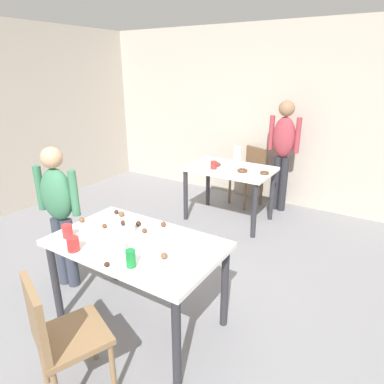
{
  "coord_description": "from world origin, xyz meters",
  "views": [
    {
      "loc": [
        1.45,
        -1.75,
        1.99
      ],
      "look_at": [
        -0.11,
        0.74,
        0.9
      ],
      "focal_mm": 31.44,
      "sensor_mm": 36.0,
      "label": 1
    }
  ],
  "objects_px": {
    "chair_far_table": "(250,172)",
    "person_adult_far": "(283,146)",
    "person_girl_near": "(59,208)",
    "dining_table_near": "(137,252)",
    "pitcher_far": "(237,154)",
    "soda_can": "(131,258)",
    "mixing_bowl": "(112,248)",
    "chair_near_table": "(59,333)",
    "dining_table_far": "(230,175)"
  },
  "relations": [
    {
      "from": "chair_far_table",
      "to": "person_adult_far",
      "type": "distance_m",
      "value": 0.66
    },
    {
      "from": "person_girl_near",
      "to": "person_adult_far",
      "type": "distance_m",
      "value": 3.09
    },
    {
      "from": "dining_table_near",
      "to": "person_girl_near",
      "type": "height_order",
      "value": "person_girl_near"
    },
    {
      "from": "pitcher_far",
      "to": "person_adult_far",
      "type": "bearing_deg",
      "value": 38.6
    },
    {
      "from": "person_girl_near",
      "to": "soda_can",
      "type": "bearing_deg",
      "value": -15.34
    },
    {
      "from": "dining_table_near",
      "to": "mixing_bowl",
      "type": "height_order",
      "value": "mixing_bowl"
    },
    {
      "from": "person_adult_far",
      "to": "pitcher_far",
      "type": "relative_size",
      "value": 7.42
    },
    {
      "from": "mixing_bowl",
      "to": "chair_near_table",
      "type": "bearing_deg",
      "value": -82.48
    },
    {
      "from": "dining_table_far",
      "to": "dining_table_near",
      "type": "bearing_deg",
      "value": -82.56
    },
    {
      "from": "dining_table_far",
      "to": "mixing_bowl",
      "type": "bearing_deg",
      "value": -84.07
    },
    {
      "from": "dining_table_near",
      "to": "mixing_bowl",
      "type": "distance_m",
      "value": 0.26
    },
    {
      "from": "dining_table_near",
      "to": "pitcher_far",
      "type": "distance_m",
      "value": 2.54
    },
    {
      "from": "chair_near_table",
      "to": "person_girl_near",
      "type": "bearing_deg",
      "value": 140.55
    },
    {
      "from": "dining_table_far",
      "to": "pitcher_far",
      "type": "height_order",
      "value": "pitcher_far"
    },
    {
      "from": "mixing_bowl",
      "to": "pitcher_far",
      "type": "xyz_separation_m",
      "value": [
        -0.29,
        2.72,
        0.07
      ]
    },
    {
      "from": "chair_far_table",
      "to": "mixing_bowl",
      "type": "relative_size",
      "value": 4.61
    },
    {
      "from": "chair_far_table",
      "to": "chair_near_table",
      "type": "bearing_deg",
      "value": -84.98
    },
    {
      "from": "person_adult_far",
      "to": "soda_can",
      "type": "xyz_separation_m",
      "value": [
        0.02,
        -3.19,
        -0.14
      ]
    },
    {
      "from": "dining_table_far",
      "to": "mixing_bowl",
      "type": "xyz_separation_m",
      "value": [
        0.25,
        -2.41,
        0.15
      ]
    },
    {
      "from": "person_girl_near",
      "to": "soda_can",
      "type": "xyz_separation_m",
      "value": [
        1.14,
        -0.31,
        0.01
      ]
    },
    {
      "from": "dining_table_far",
      "to": "soda_can",
      "type": "xyz_separation_m",
      "value": [
        0.49,
        -2.48,
        0.17
      ]
    },
    {
      "from": "chair_near_table",
      "to": "soda_can",
      "type": "xyz_separation_m",
      "value": [
        0.16,
        0.49,
        0.31
      ]
    },
    {
      "from": "person_adult_far",
      "to": "soda_can",
      "type": "bearing_deg",
      "value": -89.69
    },
    {
      "from": "chair_near_table",
      "to": "person_adult_far",
      "type": "bearing_deg",
      "value": 87.74
    },
    {
      "from": "chair_far_table",
      "to": "pitcher_far",
      "type": "bearing_deg",
      "value": -95.49
    },
    {
      "from": "dining_table_near",
      "to": "pitcher_far",
      "type": "xyz_separation_m",
      "value": [
        -0.33,
        2.51,
        0.2
      ]
    },
    {
      "from": "dining_table_near",
      "to": "person_adult_far",
      "type": "bearing_deg",
      "value": 86.43
    },
    {
      "from": "chair_far_table",
      "to": "person_girl_near",
      "type": "xyz_separation_m",
      "value": [
        -0.65,
        -2.88,
        0.31
      ]
    },
    {
      "from": "pitcher_far",
      "to": "dining_table_near",
      "type": "bearing_deg",
      "value": -82.57
    },
    {
      "from": "dining_table_near",
      "to": "person_girl_near",
      "type": "bearing_deg",
      "value": 177.96
    },
    {
      "from": "dining_table_near",
      "to": "person_girl_near",
      "type": "relative_size",
      "value": 0.96
    },
    {
      "from": "mixing_bowl",
      "to": "soda_can",
      "type": "distance_m",
      "value": 0.24
    },
    {
      "from": "chair_near_table",
      "to": "soda_can",
      "type": "distance_m",
      "value": 0.6
    },
    {
      "from": "chair_near_table",
      "to": "person_adult_far",
      "type": "xyz_separation_m",
      "value": [
        0.15,
        3.68,
        0.46
      ]
    },
    {
      "from": "dining_table_near",
      "to": "mixing_bowl",
      "type": "xyz_separation_m",
      "value": [
        -0.04,
        -0.22,
        0.13
      ]
    },
    {
      "from": "chair_near_table",
      "to": "soda_can",
      "type": "relative_size",
      "value": 7.13
    },
    {
      "from": "chair_near_table",
      "to": "mixing_bowl",
      "type": "height_order",
      "value": "chair_near_table"
    },
    {
      "from": "chair_near_table",
      "to": "mixing_bowl",
      "type": "distance_m",
      "value": 0.63
    },
    {
      "from": "chair_far_table",
      "to": "mixing_bowl",
      "type": "distance_m",
      "value": 3.16
    },
    {
      "from": "soda_can",
      "to": "person_adult_far",
      "type": "bearing_deg",
      "value": 90.31
    },
    {
      "from": "dining_table_near",
      "to": "person_girl_near",
      "type": "distance_m",
      "value": 0.95
    },
    {
      "from": "person_girl_near",
      "to": "mixing_bowl",
      "type": "xyz_separation_m",
      "value": [
        0.9,
        -0.25,
        -0.01
      ]
    },
    {
      "from": "chair_far_table",
      "to": "soda_can",
      "type": "relative_size",
      "value": 7.13
    },
    {
      "from": "dining_table_far",
      "to": "person_adult_far",
      "type": "height_order",
      "value": "person_adult_far"
    },
    {
      "from": "chair_near_table",
      "to": "pitcher_far",
      "type": "relative_size",
      "value": 4.08
    },
    {
      "from": "person_adult_far",
      "to": "dining_table_far",
      "type": "bearing_deg",
      "value": -123.24
    },
    {
      "from": "chair_far_table",
      "to": "person_girl_near",
      "type": "distance_m",
      "value": 2.97
    },
    {
      "from": "dining_table_far",
      "to": "mixing_bowl",
      "type": "height_order",
      "value": "mixing_bowl"
    },
    {
      "from": "dining_table_near",
      "to": "chair_near_table",
      "type": "bearing_deg",
      "value": -87.27
    },
    {
      "from": "dining_table_near",
      "to": "chair_near_table",
      "type": "distance_m",
      "value": 0.78
    }
  ]
}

